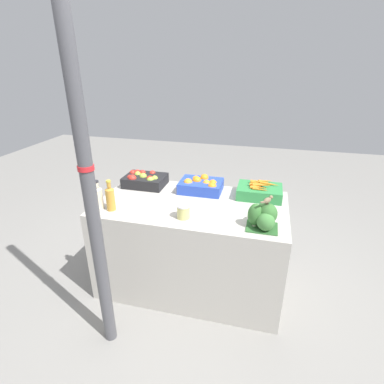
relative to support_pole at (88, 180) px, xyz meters
The scene contains 11 objects.
ground_plane 1.55m from the support_pole, 59.66° to the left, with size 10.00×10.00×0.00m, color gray.
market_table 1.23m from the support_pole, 59.66° to the left, with size 1.57×0.86×0.82m, color #B7B2A8.
support_pole is the anchor object (origin of this frame).
apple_crate 1.09m from the support_pole, 95.27° to the left, with size 0.38×0.28×0.13m.
orange_crate 1.18m from the support_pole, 65.63° to the left, with size 0.38×0.28×0.14m.
carrot_crate 1.47m from the support_pole, 46.05° to the left, with size 0.38×0.28×0.14m.
broccoli_pile 1.20m from the support_pole, 25.68° to the left, with size 0.22×0.22×0.18m.
juice_bottle_cloudy 0.65m from the support_pole, 118.72° to the left, with size 0.08×0.08×0.24m.
juice_bottle_amber 0.61m from the support_pole, 107.73° to the left, with size 0.07×0.07×0.25m.
pickle_jar 0.77m from the support_pole, 48.19° to the left, with size 0.10×0.10×0.11m.
sparrow_bird 1.18m from the support_pole, 25.66° to the left, with size 0.09×0.12×0.05m.
Camera 1 is at (0.55, -2.18, 1.92)m, focal length 28.00 mm.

